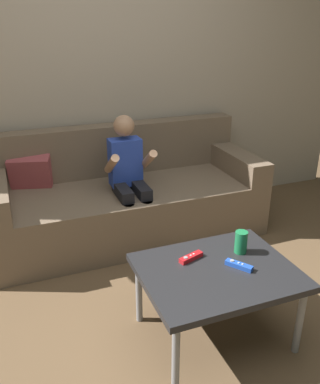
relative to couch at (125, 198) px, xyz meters
The scene contains 8 objects.
ground_plane 1.44m from the couch, 95.16° to the right, with size 9.28×9.28×0.00m, color brown.
wall_back 1.05m from the couch, 107.84° to the left, with size 4.64×0.05×2.50m, color #B2A38E.
couch is the anchor object (origin of this frame).
person_seated_on_couch 0.31m from the couch, 93.73° to the right, with size 0.32×0.39×0.95m.
coffee_table 1.29m from the couch, 85.52° to the right, with size 0.76×0.61×0.41m.
game_remote_red_near_edge 1.16m from the couch, 89.24° to the right, with size 0.14×0.08×0.03m.
game_remote_blue_center 1.33m from the couch, 81.03° to the right, with size 0.11×0.14×0.03m.
soda_can 1.24m from the couch, 76.26° to the right, with size 0.07×0.07×0.12m, color #1E7F47.
Camera 1 is at (-0.66, -1.38, 1.56)m, focal length 38.37 mm.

